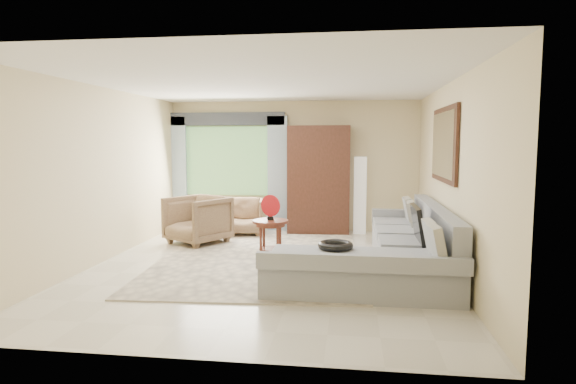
# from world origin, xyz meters

# --- Properties ---
(ground) EXTENTS (6.00, 6.00, 0.00)m
(ground) POSITION_xyz_m (0.00, 0.00, 0.00)
(ground) COLOR silver
(ground) RESTS_ON ground
(area_rug) EXTENTS (3.24, 4.17, 0.02)m
(area_rug) POSITION_xyz_m (-0.18, 0.36, 0.01)
(area_rug) COLOR beige
(area_rug) RESTS_ON ground
(sectional_sofa) EXTENTS (2.30, 3.46, 0.90)m
(sectional_sofa) POSITION_xyz_m (1.78, -0.18, 0.28)
(sectional_sofa) COLOR gray
(sectional_sofa) RESTS_ON ground
(tv_screen) EXTENTS (0.14, 0.74, 0.48)m
(tv_screen) POSITION_xyz_m (2.05, -0.30, 0.72)
(tv_screen) COLOR black
(tv_screen) RESTS_ON sectional_sofa
(garden_hose) EXTENTS (0.43, 0.43, 0.09)m
(garden_hose) POSITION_xyz_m (1.00, -0.94, 0.55)
(garden_hose) COLOR black
(garden_hose) RESTS_ON sectional_sofa
(coffee_table) EXTENTS (0.57, 0.57, 0.57)m
(coffee_table) POSITION_xyz_m (-0.07, 0.68, 0.30)
(coffee_table) COLOR #4A2113
(coffee_table) RESTS_ON ground
(red_disc) EXTENTS (0.32, 0.15, 0.34)m
(red_disc) POSITION_xyz_m (-0.07, 0.68, 0.80)
(red_disc) COLOR #AD1117
(red_disc) RESTS_ON coffee_table
(armchair_left) EXTENTS (1.25, 1.26, 0.84)m
(armchair_left) POSITION_xyz_m (-1.50, 1.41, 0.42)
(armchair_left) COLOR olive
(armchair_left) RESTS_ON ground
(armchair_right) EXTENTS (0.87, 0.88, 0.70)m
(armchair_right) POSITION_xyz_m (-0.89, 2.33, 0.35)
(armchair_right) COLOR #91774F
(armchair_right) RESTS_ON ground
(potted_plant) EXTENTS (0.48, 0.42, 0.53)m
(potted_plant) POSITION_xyz_m (-2.43, 2.80, 0.26)
(potted_plant) COLOR #999999
(potted_plant) RESTS_ON ground
(armoire) EXTENTS (1.20, 0.55, 2.10)m
(armoire) POSITION_xyz_m (0.55, 2.72, 1.05)
(armoire) COLOR #331C11
(armoire) RESTS_ON ground
(floor_lamp) EXTENTS (0.24, 0.24, 1.50)m
(floor_lamp) POSITION_xyz_m (1.35, 2.78, 0.75)
(floor_lamp) COLOR silver
(floor_lamp) RESTS_ON ground
(window) EXTENTS (1.80, 0.04, 1.40)m
(window) POSITION_xyz_m (-1.35, 2.97, 1.40)
(window) COLOR #669E59
(window) RESTS_ON wall_back
(curtain_left) EXTENTS (0.40, 0.08, 2.30)m
(curtain_left) POSITION_xyz_m (-2.40, 2.88, 1.15)
(curtain_left) COLOR #9EB7CC
(curtain_left) RESTS_ON ground
(curtain_right) EXTENTS (0.40, 0.08, 2.30)m
(curtain_right) POSITION_xyz_m (-0.30, 2.88, 1.15)
(curtain_right) COLOR #9EB7CC
(curtain_right) RESTS_ON ground
(valance) EXTENTS (2.40, 0.12, 0.26)m
(valance) POSITION_xyz_m (-1.35, 2.90, 2.25)
(valance) COLOR #1E232D
(valance) RESTS_ON wall_back
(wall_mirror) EXTENTS (0.05, 1.70, 1.05)m
(wall_mirror) POSITION_xyz_m (2.46, 0.35, 1.75)
(wall_mirror) COLOR black
(wall_mirror) RESTS_ON wall_right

